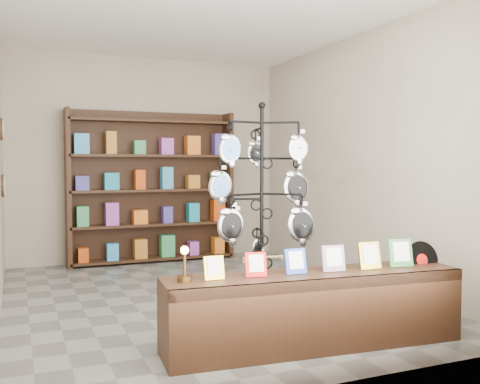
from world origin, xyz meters
The scene contains 6 objects.
ground centered at (0.00, 0.00, 0.00)m, with size 5.00×5.00×0.00m, color slate.
room_envelope centered at (0.00, 0.00, 1.85)m, with size 5.00×5.00×5.00m.
display_tree centered at (0.24, -0.96, 1.15)m, with size 1.04×0.99×2.00m.
front_shelf centered at (0.30, -1.82, 0.30)m, with size 2.42×0.68×0.84m.
back_shelving centered at (0.00, 2.30, 1.03)m, with size 2.42×0.36×2.20m.
wall_clocks centered at (-1.97, 0.80, 1.50)m, with size 0.03×0.24×0.84m.
Camera 1 is at (-1.84, -5.40, 1.43)m, focal length 40.00 mm.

